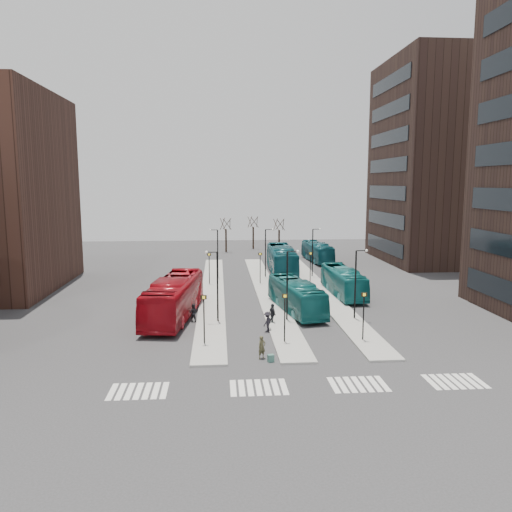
{
  "coord_description": "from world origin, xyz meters",
  "views": [
    {
      "loc": [
        -3.25,
        -23.88,
        11.99
      ],
      "look_at": [
        0.3,
        23.25,
        5.0
      ],
      "focal_mm": 35.0,
      "sensor_mm": 36.0,
      "label": 1
    }
  ],
  "objects": [
    {
      "name": "ground",
      "position": [
        0.0,
        0.0,
        0.0
      ],
      "size": [
        160.0,
        160.0,
        0.0
      ],
      "primitive_type": "plane",
      "color": "#2E2E31",
      "rests_on": "ground"
    },
    {
      "name": "island_left",
      "position": [
        -4.0,
        30.0,
        0.07
      ],
      "size": [
        2.5,
        45.0,
        0.15
      ],
      "primitive_type": "cube",
      "color": "gray",
      "rests_on": "ground"
    },
    {
      "name": "island_mid",
      "position": [
        2.0,
        30.0,
        0.07
      ],
      "size": [
        2.5,
        45.0,
        0.15
      ],
      "primitive_type": "cube",
      "color": "gray",
      "rests_on": "ground"
    },
    {
      "name": "island_right",
      "position": [
        8.0,
        30.0,
        0.07
      ],
      "size": [
        2.5,
        45.0,
        0.15
      ],
      "primitive_type": "cube",
      "color": "gray",
      "rests_on": "ground"
    },
    {
      "name": "suitcase",
      "position": [
        0.16,
        8.17,
        0.26
      ],
      "size": [
        0.47,
        0.41,
        0.51
      ],
      "primitive_type": "cube",
      "rotation": [
        0.0,
        0.0,
        0.22
      ],
      "color": "navy",
      "rests_on": "ground"
    },
    {
      "name": "red_bus",
      "position": [
        -7.28,
        19.85,
        1.83
      ],
      "size": [
        4.79,
        13.42,
        3.66
      ],
      "primitive_type": "imported",
      "rotation": [
        0.0,
        0.0,
        -0.13
      ],
      "color": "maroon",
      "rests_on": "ground"
    },
    {
      "name": "teal_bus_a",
      "position": [
        3.9,
        21.25,
        1.49
      ],
      "size": [
        4.27,
        10.95,
        2.98
      ],
      "primitive_type": "imported",
      "rotation": [
        0.0,
        0.0,
        0.17
      ],
      "color": "#125D5D",
      "rests_on": "ground"
    },
    {
      "name": "teal_bus_b",
      "position": [
        5.05,
        41.03,
        1.81
      ],
      "size": [
        3.38,
        13.09,
        3.63
      ],
      "primitive_type": "imported",
      "rotation": [
        0.0,
        0.0,
        -0.03
      ],
      "color": "#12525D",
      "rests_on": "ground"
    },
    {
      "name": "teal_bus_c",
      "position": [
        9.98,
        27.62,
        1.48
      ],
      "size": [
        2.72,
        10.69,
        2.96
      ],
      "primitive_type": "imported",
      "rotation": [
        0.0,
        0.0,
        0.02
      ],
      "color": "#166D6E",
      "rests_on": "ground"
    },
    {
      "name": "teal_bus_d",
      "position": [
        11.74,
        50.57,
        1.47
      ],
      "size": [
        3.24,
        10.71,
        2.94
      ],
      "primitive_type": "imported",
      "rotation": [
        0.0,
        0.0,
        0.07
      ],
      "color": "#12525E",
      "rests_on": "ground"
    },
    {
      "name": "traveller",
      "position": [
        -0.38,
        8.86,
        0.8
      ],
      "size": [
        0.7,
        0.63,
        1.6
      ],
      "primitive_type": "imported",
      "rotation": [
        0.0,
        0.0,
        0.54
      ],
      "color": "#444129",
      "rests_on": "ground"
    },
    {
      "name": "commuter_a",
      "position": [
        -5.53,
        18.51,
        0.78
      ],
      "size": [
        0.9,
        0.79,
        1.55
      ],
      "primitive_type": "imported",
      "rotation": [
        0.0,
        0.0,
        2.84
      ],
      "color": "black",
      "rests_on": "ground"
    },
    {
      "name": "commuter_b",
      "position": [
        1.27,
        17.34,
        0.87
      ],
      "size": [
        0.77,
        1.11,
        1.74
      ],
      "primitive_type": "imported",
      "rotation": [
        0.0,
        0.0,
        1.95
      ],
      "color": "black",
      "rests_on": "ground"
    },
    {
      "name": "commuter_c",
      "position": [
        0.61,
        15.17,
        0.81
      ],
      "size": [
        1.08,
        1.2,
        1.62
      ],
      "primitive_type": "imported",
      "rotation": [
        0.0,
        0.0,
        4.12
      ],
      "color": "black",
      "rests_on": "ground"
    },
    {
      "name": "crosswalk_stripes",
      "position": [
        1.75,
        4.0,
        0.01
      ],
      "size": [
        22.35,
        2.4,
        0.01
      ],
      "color": "silver",
      "rests_on": "ground"
    },
    {
      "name": "tower_far",
      "position": [
        31.98,
        50.0,
        15.0
      ],
      "size": [
        20.12,
        20.0,
        30.0
      ],
      "color": "#31211B",
      "rests_on": "ground"
    },
    {
      "name": "sign_poles",
      "position": [
        1.6,
        23.0,
        2.41
      ],
      "size": [
        12.45,
        22.12,
        3.65
      ],
      "color": "black",
      "rests_on": "ground"
    },
    {
      "name": "lamp_posts",
      "position": [
        2.64,
        28.0,
        3.58
      ],
      "size": [
        14.04,
        20.24,
        6.12
      ],
      "color": "black",
      "rests_on": "ground"
    },
    {
      "name": "bare_trees",
      "position": [
        2.67,
        62.67,
        2.72
      ],
      "size": [
        10.97,
        8.14,
        5.9
      ],
      "color": "black",
      "rests_on": "ground"
    }
  ]
}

